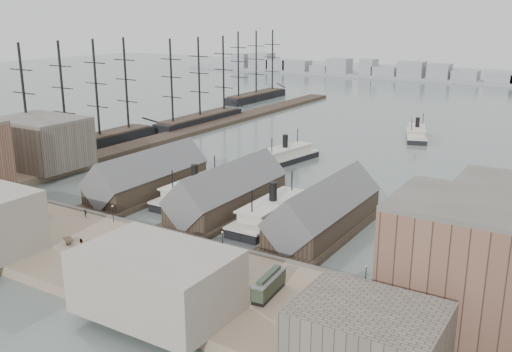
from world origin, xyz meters
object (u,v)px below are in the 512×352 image
Objects in this scene: horse_cart_left at (41,218)px; ferry_docked_west at (195,191)px; tram at (269,285)px; horse_cart_center at (76,241)px; horse_cart_right at (161,258)px.

ferry_docked_west is at bearing -22.00° from horse_cart_left.
tram is 61.41m from horse_cart_left.
horse_cart_center is (16.99, -4.87, -0.07)m from horse_cart_left.
ferry_docked_west is 41.02m from horse_cart_center.
ferry_docked_west reaches higher than horse_cart_left.
horse_cart_left reaches higher than horse_cart_right.
horse_cart_center is 20.56m from horse_cart_right.
ferry_docked_west is at bearing 25.87° from horse_cart_center.
tram reaches higher than horse_cart_left.
horse_cart_left is 17.68m from horse_cart_center.
tram is at bearing -40.70° from ferry_docked_west.
tram is 23.94m from horse_cart_right.
ferry_docked_west is 39.48m from horse_cart_left.
horse_cart_center is at bearing -104.25° from horse_cart_left.
tram is 2.01× the size of horse_cart_center.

